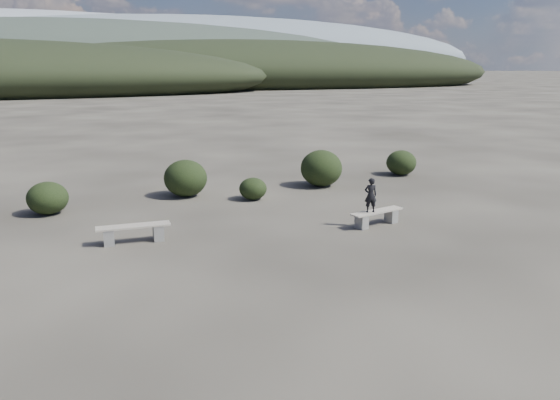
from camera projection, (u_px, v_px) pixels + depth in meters
name	position (u px, v px, depth m)	size (l,w,h in m)	color
ground	(357.00, 298.00, 10.17)	(1200.00, 1200.00, 0.00)	#28241F
bench_left	(134.00, 232.00, 13.32)	(1.78, 0.43, 0.44)	slate
bench_right	(377.00, 216.00, 14.79)	(1.68, 0.71, 0.41)	slate
seated_person	(371.00, 195.00, 14.50)	(0.34, 0.22, 0.93)	black
shrub_a	(48.00, 198.00, 15.88)	(1.17, 1.17, 0.96)	black
shrub_b	(186.00, 178.00, 18.07)	(1.43, 1.43, 1.22)	black
shrub_c	(253.00, 189.00, 17.67)	(0.90, 0.90, 0.72)	black
shrub_d	(321.00, 168.00, 19.61)	(1.50, 1.50, 1.31)	black
shrub_e	(401.00, 163.00, 21.72)	(1.19, 1.19, 0.99)	black
mountain_ridges	(61.00, 56.00, 313.06)	(500.00, 400.00, 56.00)	black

